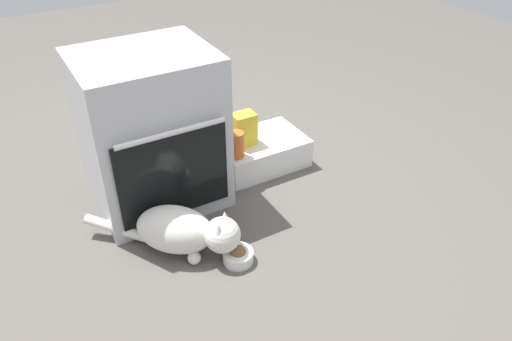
# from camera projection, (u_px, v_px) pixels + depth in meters

# --- Properties ---
(ground) EXTENTS (8.00, 8.00, 0.00)m
(ground) POSITION_uv_depth(u_px,v_px,m) (191.00, 238.00, 2.29)
(ground) COLOR #56514C
(oven) EXTENTS (0.61, 0.55, 0.77)m
(oven) POSITION_uv_depth(u_px,v_px,m) (152.00, 132.00, 2.33)
(oven) COLOR #B7BABF
(oven) RESTS_ON ground
(pantry_cabinet) EXTENTS (0.49, 0.34, 0.16)m
(pantry_cabinet) POSITION_uv_depth(u_px,v_px,m) (260.00, 152.00, 2.76)
(pantry_cabinet) COLOR white
(pantry_cabinet) RESTS_ON ground
(food_bowl) EXTENTS (0.13, 0.13, 0.08)m
(food_bowl) POSITION_uv_depth(u_px,v_px,m) (238.00, 255.00, 2.15)
(food_bowl) COLOR white
(food_bowl) RESTS_ON ground
(cat) EXTENTS (0.57, 0.56, 0.23)m
(cat) POSITION_uv_depth(u_px,v_px,m) (183.00, 231.00, 2.15)
(cat) COLOR silver
(cat) RESTS_ON ground
(snack_bag) EXTENTS (0.12, 0.09, 0.18)m
(snack_bag) POSITION_uv_depth(u_px,v_px,m) (244.00, 129.00, 2.62)
(snack_bag) COLOR yellow
(snack_bag) RESTS_ON pantry_cabinet
(sauce_jar) EXTENTS (0.08, 0.08, 0.14)m
(sauce_jar) POSITION_uv_depth(u_px,v_px,m) (237.00, 145.00, 2.53)
(sauce_jar) COLOR #D16023
(sauce_jar) RESTS_ON pantry_cabinet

